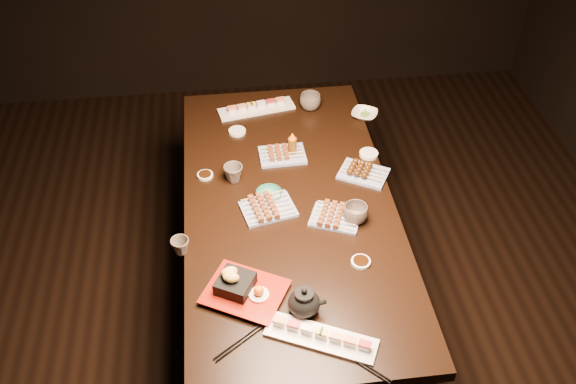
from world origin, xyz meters
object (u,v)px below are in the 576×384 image
object	(u,v)px
teacup_far_left	(233,173)
teacup_far_right	(310,102)
teacup_mid_right	(355,214)
teapot	(304,300)
yakitori_plate_left	(282,152)
yakitori_plate_right	(336,215)
edamame_bowl_green	(269,195)
edamame_bowl_cream	(365,114)
condiment_bottle	(292,144)
tempura_tray	(245,286)
dining_table	(289,262)
sushi_platter_far	(256,106)
sushi_platter_near	(321,335)
teacup_near_left	(180,246)
yakitori_plate_center	(268,206)

from	to	relation	value
teacup_far_left	teacup_far_right	world-z (taller)	teacup_far_right
teacup_mid_right	teapot	distance (m)	0.52
yakitori_plate_left	teacup_mid_right	bearing A→B (deg)	-63.65
yakitori_plate_right	teapot	distance (m)	0.50
teacup_mid_right	edamame_bowl_green	bearing A→B (deg)	151.36
edamame_bowl_green	teacup_mid_right	world-z (taller)	teacup_mid_right
edamame_bowl_cream	teacup_mid_right	size ratio (longest dim) A/B	1.22
yakitori_plate_right	teapot	bearing A→B (deg)	-90.83
condiment_bottle	tempura_tray	bearing A→B (deg)	-108.96
yakitori_plate_left	teacup_far_left	bearing A→B (deg)	-150.33
dining_table	teacup_far_left	distance (m)	0.51
sushi_platter_far	yakitori_plate_right	world-z (taller)	yakitori_plate_right
sushi_platter_near	teacup_mid_right	world-z (taller)	teacup_mid_right
edamame_bowl_cream	teacup_near_left	bearing A→B (deg)	-137.80
dining_table	edamame_bowl_green	bearing A→B (deg)	165.06
dining_table	teapot	distance (m)	0.73
teacup_far_left	teapot	distance (m)	0.79
edamame_bowl_green	teacup_far_right	world-z (taller)	teacup_far_right
tempura_tray	teacup_far_left	world-z (taller)	tempura_tray
edamame_bowl_cream	teacup_far_right	xyz separation A→B (m)	(-0.26, 0.11, 0.03)
tempura_tray	teacup_near_left	distance (m)	0.34
edamame_bowl_cream	teacup_near_left	xyz separation A→B (m)	(-0.92, -0.83, 0.02)
sushi_platter_near	teacup_far_left	bearing A→B (deg)	131.54
sushi_platter_far	teacup_far_right	world-z (taller)	teacup_far_right
sushi_platter_far	yakitori_plate_right	size ratio (longest dim) A/B	1.91
dining_table	yakitori_plate_right	size ratio (longest dim) A/B	8.85
teacup_far_right	sushi_platter_far	bearing A→B (deg)	175.70
teacup_far_left	teacup_far_right	xyz separation A→B (m)	(0.42, 0.52, 0.00)
yakitori_plate_left	edamame_bowl_green	distance (m)	0.30
sushi_platter_near	teacup_far_left	distance (m)	0.93
yakitori_plate_right	teacup_far_right	world-z (taller)	teacup_far_right
yakitori_plate_right	teacup_far_right	distance (m)	0.83
tempura_tray	teapot	xyz separation A→B (m)	(0.21, -0.10, 0.01)
condiment_bottle	yakitori_plate_center	bearing A→B (deg)	-112.11
dining_table	yakitori_plate_center	bearing A→B (deg)	-146.79
yakitori_plate_right	teacup_near_left	bearing A→B (deg)	-147.57
yakitori_plate_center	teacup_far_right	bearing A→B (deg)	55.77
teacup_far_right	edamame_bowl_cream	bearing A→B (deg)	-22.40
edamame_bowl_green	condiment_bottle	bearing A→B (deg)	64.48
yakitori_plate_right	tempura_tray	xyz separation A→B (m)	(-0.40, -0.36, 0.03)
yakitori_plate_left	condiment_bottle	size ratio (longest dim) A/B	1.69
yakitori_plate_center	yakitori_plate_right	xyz separation A→B (m)	(0.27, -0.09, -0.00)
sushi_platter_near	teapot	bearing A→B (deg)	133.86
teacup_near_left	yakitori_plate_left	bearing A→B (deg)	50.12
tempura_tray	teacup_mid_right	bearing A→B (deg)	64.10
yakitori_plate_left	teapot	distance (m)	0.91
sushi_platter_far	yakitori_plate_left	world-z (taller)	yakitori_plate_left
condiment_bottle	teapot	bearing A→B (deg)	-94.64
teacup_mid_right	teacup_far_left	bearing A→B (deg)	146.31
yakitori_plate_right	tempura_tray	world-z (taller)	tempura_tray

